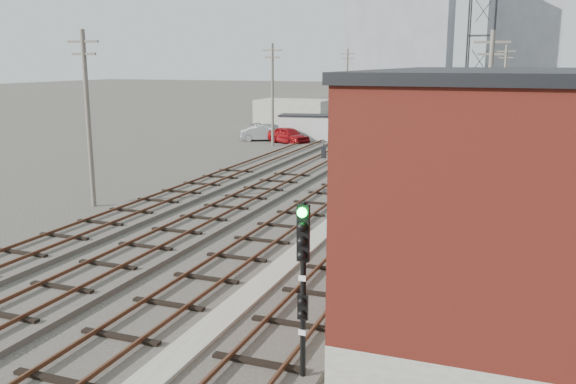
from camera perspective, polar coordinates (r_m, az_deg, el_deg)
The scene contains 23 objects.
ground at distance 66.41m, azimuth 13.66°, elevation 5.34°, with size 320.00×320.00×0.00m, color #282621.
track_right at distance 45.44m, azimuth 13.44°, elevation 2.50°, with size 3.20×90.00×0.39m.
track_mid_right at distance 46.09m, azimuth 8.50°, elevation 2.83°, with size 3.20×90.00×0.39m.
track_mid_left at distance 47.08m, azimuth 3.74°, elevation 3.13°, with size 3.20×90.00×0.39m.
track_left at distance 48.38m, azimuth -0.81°, elevation 3.40°, with size 3.20×90.00×0.39m.
platform_curb at distance 22.13m, azimuth -0.35°, elevation -7.14°, with size 0.90×28.00×0.26m, color gray.
brick_building at distance 17.92m, azimuth 18.58°, elevation -0.76°, with size 6.54×12.20×7.22m.
lattice_tower at distance 40.58m, azimuth 17.49°, elevation 11.66°, with size 1.60×1.60×15.00m.
utility_pole_left_a at distance 32.82m, azimuth -18.21°, elevation 6.91°, with size 1.80×0.24×9.00m.
utility_pole_left_b at distance 54.57m, azimuth -1.46°, elevation 9.34°, with size 1.80×0.24×9.00m.
utility_pole_left_c at distance 78.28m, azimuth 5.54°, elevation 10.12°, with size 1.80×0.24×9.00m.
utility_pole_right_a at distance 33.64m, azimuth 18.18°, elevation 7.03°, with size 1.80×0.24×9.00m.
utility_pole_right_b at distance 63.58m, azimuth 19.53°, elevation 9.05°, with size 1.80×0.24×9.00m.
apartment_left at distance 143.09m, azimuth 10.51°, elevation 14.94°, with size 22.00×14.00×30.00m, color gray.
apartment_right at distance 155.61m, azimuth 21.23°, elevation 13.36°, with size 16.00×12.00×26.00m, color gray.
shed_left at distance 70.01m, azimuth 0.53°, elevation 7.33°, with size 8.00×5.00×3.20m, color gray.
shed_right at distance 75.71m, azimuth 21.52°, elevation 7.16°, with size 6.00×6.00×4.00m, color gray.
signal_mast at distance 13.92m, azimuth 1.40°, elevation -8.04°, with size 0.40×0.42×4.39m.
switch_stand at distance 46.73m, azimuth 3.35°, elevation 3.67°, with size 0.30×0.30×1.24m.
site_trailer at distance 57.91m, azimuth 2.21°, elevation 6.00°, with size 6.37×3.55×2.54m.
car_red at distance 56.50m, azimuth 0.05°, elevation 5.33°, with size 1.81×4.49×1.53m, color maroon.
car_silver at distance 58.61m, azimuth -2.50°, elevation 5.46°, with size 1.40×4.01×1.32m, color #9DA0A4.
car_grey at distance 59.76m, azimuth -1.48°, elevation 5.66°, with size 2.01×4.96×1.44m, color gray.
Camera 1 is at (7.99, -5.51, 7.42)m, focal length 38.00 mm.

